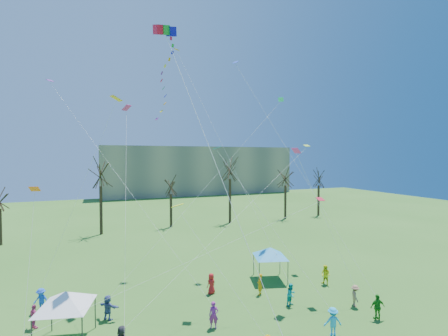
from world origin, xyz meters
name	(u,v)px	position (x,y,z in m)	size (l,w,h in m)	color
distant_building	(199,170)	(22.00, 82.00, 7.50)	(60.00, 14.00, 15.00)	gray
bare_tree_row	(170,182)	(2.99, 35.96, 7.64)	(69.92, 7.44, 12.30)	black
big_box_kite	(169,80)	(-3.03, 7.05, 17.16)	(2.60, 6.66, 21.91)	red
canopy_tent_white	(65,299)	(-9.72, 6.94, 2.75)	(4.21, 4.21, 3.25)	#3F3F44
canopy_tent_blue	(270,252)	(7.47, 11.03, 2.62)	(3.97, 3.97, 3.10)	#3F3F44
festival_crowd	(200,314)	(-1.30, 5.49, 0.89)	(25.29, 12.72, 1.85)	red
small_kites_aloft	(206,136)	(1.08, 11.13, 13.56)	(26.53, 19.18, 33.28)	#FF530D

